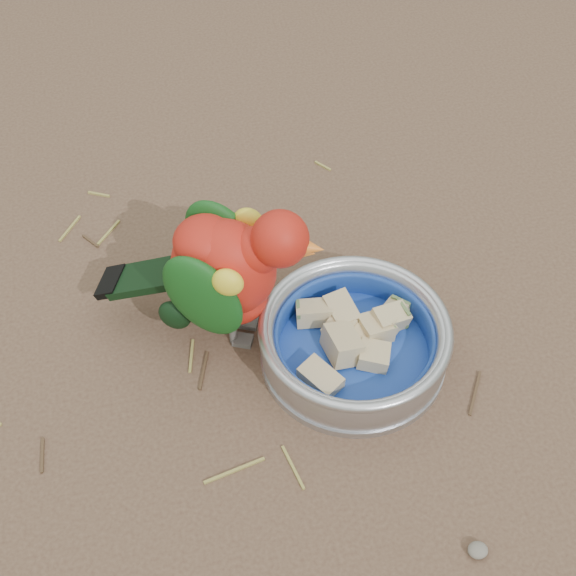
{
  "coord_description": "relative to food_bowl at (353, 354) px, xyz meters",
  "views": [
    {
      "loc": [
        -0.18,
        -0.43,
        0.77
      ],
      "look_at": [
        -0.04,
        0.14,
        0.08
      ],
      "focal_mm": 50.0,
      "sensor_mm": 36.0,
      "label": 1
    }
  ],
  "objects": [
    {
      "name": "ground_debris",
      "position": [
        0.0,
        -0.04,
        -0.01
      ],
      "size": [
        0.9,
        0.8,
        0.01
      ],
      "primitive_type": null,
      "color": "olive",
      "rests_on": "ground"
    },
    {
      "name": "bowl_wall",
      "position": [
        0.0,
        0.0,
        0.03
      ],
      "size": [
        0.22,
        0.22,
        0.04
      ],
      "primitive_type": null,
      "color": "#B2B2BA",
      "rests_on": "food_bowl"
    },
    {
      "name": "fruit_wedges",
      "position": [
        -0.0,
        0.0,
        0.02
      ],
      "size": [
        0.13,
        0.13,
        0.03
      ],
      "primitive_type": null,
      "color": "tan",
      "rests_on": "food_bowl"
    },
    {
      "name": "lory_parrot",
      "position": [
        -0.13,
        0.07,
        0.09
      ],
      "size": [
        0.27,
        0.2,
        0.19
      ],
      "primitive_type": null,
      "rotation": [
        0.0,
        0.0,
        -2.0
      ],
      "color": "#B31D11",
      "rests_on": "ground"
    },
    {
      "name": "ground",
      "position": [
        -0.02,
        -0.09,
        -0.01
      ],
      "size": [
        60.0,
        60.0,
        0.0
      ],
      "primitive_type": "plane",
      "color": "brown"
    },
    {
      "name": "food_bowl",
      "position": [
        0.0,
        0.0,
        0.0
      ],
      "size": [
        0.22,
        0.22,
        0.02
      ],
      "primitive_type": "cylinder",
      "color": "#B2B2BA",
      "rests_on": "ground"
    }
  ]
}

